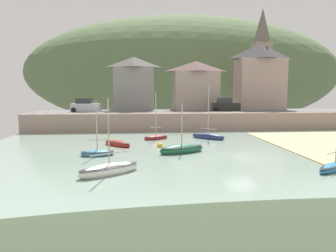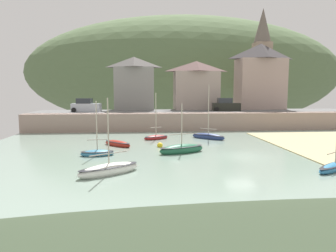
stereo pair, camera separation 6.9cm
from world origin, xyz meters
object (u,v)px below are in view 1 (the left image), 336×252
Objects in this scene: rowboat_small_beached at (97,153)px; fishing_boat_green at (182,149)px; motorboat_with_cabin at (109,170)px; waterfront_building_right at (260,76)px; parked_car_by_wall at (226,106)px; waterfront_building_centre at (196,85)px; parked_car_near_slipway at (86,106)px; waterfront_building_left at (134,83)px; church_with_spire at (261,57)px; dinghy_open_wooden at (335,166)px; sailboat_blue_trim at (208,136)px; mooring_buoy at (160,145)px; sailboat_nearest_shore at (117,144)px; sailboat_white_hull at (156,137)px.

rowboat_small_beached is 1.04× the size of fishing_boat_green.
motorboat_with_cabin is at bearing -80.94° from rowboat_small_beached.
waterfront_building_right is 29.41m from fishing_boat_green.
rowboat_small_beached is 1.13× the size of parked_car_by_wall.
waterfront_building_centre is 17.85m from parked_car_near_slipway.
fishing_boat_green is at bearing -78.75° from waterfront_building_left.
parked_car_by_wall is at bearing -18.02° from waterfront_building_left.
church_with_spire is 39.24m from rowboat_small_beached.
dinghy_open_wooden is (15.57, -0.19, -0.05)m from motorboat_with_cabin.
motorboat_with_cabin is (1.60, -5.94, 0.07)m from rowboat_small_beached.
sailboat_blue_trim reaches higher than parked_car_near_slipway.
dinghy_open_wooden reaches higher than parked_car_by_wall.
parked_car_near_slipway is (-6.91, -4.50, -3.47)m from waterfront_building_left.
rowboat_small_beached is 0.77× the size of dinghy_open_wooden.
rowboat_small_beached is at bearing 162.89° from fishing_boat_green.
dinghy_open_wooden is (14.56, -30.12, -6.42)m from waterfront_building_left.
church_with_spire reaches higher than rowboat_small_beached.
church_with_spire reaches higher than mooring_buoy.
waterfront_building_centre reaches higher than sailboat_blue_trim.
sailboat_blue_trim is at bearing -110.02° from parked_car_by_wall.
church_with_spire is 35.29m from sailboat_nearest_shore.
fishing_boat_green is (-17.88, -27.41, -11.05)m from church_with_spire.
motorboat_with_cabin is (-1.01, -29.92, -6.37)m from waterfront_building_left.
parked_car_by_wall is at bearing 26.41° from motorboat_with_cabin.
church_with_spire is 31.72m from parked_car_near_slipway.
waterfront_building_centre is 1.45× the size of sailboat_white_hull.
parked_car_near_slipway is 20.75m from parked_car_by_wall.
waterfront_building_centre is 14.01m from church_with_spire.
sailboat_white_hull is at bearing 41.91° from motorboat_with_cabin.
motorboat_with_cabin is 1.24× the size of parked_car_by_wall.
sailboat_white_hull reaches higher than rowboat_small_beached.
waterfront_building_left is at bearing 79.63° from fishing_boat_green.
waterfront_building_left is 1.35× the size of dinghy_open_wooden.
dinghy_open_wooden is 33.55m from parked_car_near_slipway.
church_with_spire is 3.82× the size of fishing_boat_green.
waterfront_building_left is 30.61m from motorboat_with_cabin.
waterfront_building_right reaches higher than waterfront_building_left.
waterfront_building_centre is at bearing 0.00° from waterfront_building_left.
parked_car_near_slipway is at bearing 121.55° from mooring_buoy.
rowboat_small_beached is at bearing -125.87° from parked_car_by_wall.
rowboat_small_beached is 8.63× the size of mooring_buoy.
sailboat_blue_trim is at bearing 22.05° from motorboat_with_cabin.
church_with_spire is at bearing 89.30° from sailboat_nearest_shore.
rowboat_small_beached is at bearing -148.80° from sailboat_white_hull.
mooring_buoy is (-17.89, -20.48, -7.68)m from waterfront_building_right.
waterfront_building_left is 24.70m from fishing_boat_green.
dinghy_open_wooden is (4.49, -30.12, -6.12)m from waterfront_building_centre.
rowboat_small_beached is 20.17m from parked_car_near_slipway.
waterfront_building_right is 31.68m from dinghy_open_wooden.
sailboat_white_hull is (2.74, -15.69, -6.43)m from waterfront_building_left.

